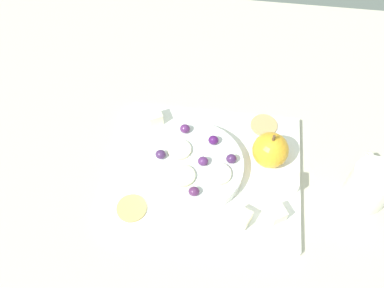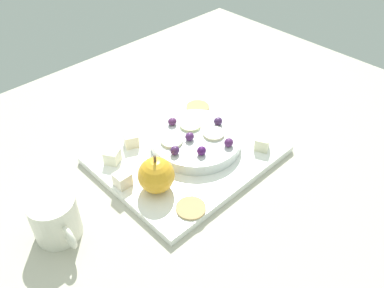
% 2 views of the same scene
% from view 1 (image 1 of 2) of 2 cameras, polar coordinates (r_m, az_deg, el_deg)
% --- Properties ---
extents(table, '(1.32, 1.02, 0.04)m').
position_cam_1_polar(table, '(0.85, 3.21, -4.17)').
color(table, '#BBB6A3').
rests_on(table, ground).
extents(platter, '(0.34, 0.28, 0.02)m').
position_cam_1_polar(platter, '(0.82, 1.76, -3.59)').
color(platter, white).
rests_on(platter, table).
extents(serving_dish, '(0.19, 0.19, 0.02)m').
position_cam_1_polar(serving_dish, '(0.80, -0.22, -2.90)').
color(serving_dish, silver).
rests_on(serving_dish, platter).
extents(apple_whole, '(0.07, 0.07, 0.07)m').
position_cam_1_polar(apple_whole, '(0.81, 9.92, -0.76)').
color(apple_whole, gold).
rests_on(apple_whole, platter).
extents(apple_stem, '(0.01, 0.00, 0.01)m').
position_cam_1_polar(apple_stem, '(0.77, 10.33, 0.83)').
color(apple_stem, brown).
rests_on(apple_stem, apple_whole).
extents(cheese_cube_0, '(0.04, 0.04, 0.03)m').
position_cam_1_polar(cheese_cube_0, '(0.87, -5.20, 3.56)').
color(cheese_cube_0, '#F9F3CA').
rests_on(cheese_cube_0, platter).
extents(cheese_cube_1, '(0.04, 0.04, 0.03)m').
position_cam_1_polar(cheese_cube_1, '(0.76, 6.23, -9.57)').
color(cheese_cube_1, '#F4E5BD').
rests_on(cheese_cube_1, platter).
extents(cheese_cube_2, '(0.04, 0.04, 0.03)m').
position_cam_1_polar(cheese_cube_2, '(0.77, 10.65, -8.93)').
color(cheese_cube_2, '#EFECCE').
rests_on(cheese_cube_2, platter).
extents(cheese_cube_3, '(0.03, 0.03, 0.03)m').
position_cam_1_polar(cheese_cube_3, '(0.80, 12.44, -4.84)').
color(cheese_cube_3, silver).
rests_on(cheese_cube_3, platter).
extents(cracker_0, '(0.05, 0.05, 0.00)m').
position_cam_1_polar(cracker_0, '(0.78, -8.26, -8.29)').
color(cracker_0, tan).
rests_on(cracker_0, platter).
extents(cracker_1, '(0.05, 0.05, 0.00)m').
position_cam_1_polar(cracker_1, '(0.88, 9.10, 2.47)').
color(cracker_1, tan).
rests_on(cracker_1, platter).
extents(grape_0, '(0.02, 0.02, 0.02)m').
position_cam_1_polar(grape_0, '(0.75, -0.10, -6.18)').
color(grape_0, '#542655').
rests_on(grape_0, serving_dish).
extents(grape_1, '(0.02, 0.02, 0.02)m').
position_cam_1_polar(grape_1, '(0.79, -4.46, -1.33)').
color(grape_1, '#462757').
rests_on(grape_1, serving_dish).
extents(grape_2, '(0.02, 0.02, 0.02)m').
position_cam_1_polar(grape_2, '(0.79, 4.87, -1.74)').
color(grape_2, '#462555').
rests_on(grape_2, serving_dish).
extents(grape_3, '(0.02, 0.02, 0.02)m').
position_cam_1_polar(grape_3, '(0.81, 2.50, 0.55)').
color(grape_3, '#48175D').
rests_on(grape_3, serving_dish).
extents(grape_4, '(0.02, 0.02, 0.02)m').
position_cam_1_polar(grape_4, '(0.78, 1.13, -2.23)').
color(grape_4, '#532762').
rests_on(grape_4, serving_dish).
extents(grape_5, '(0.02, 0.02, 0.02)m').
position_cam_1_polar(grape_5, '(0.82, -1.25, 2.05)').
color(grape_5, '#55255F').
rests_on(grape_5, serving_dish).
extents(apple_slice_0, '(0.04, 0.04, 0.01)m').
position_cam_1_polar(apple_slice_0, '(0.78, 3.26, -3.91)').
color(apple_slice_0, beige).
rests_on(apple_slice_0, serving_dish).
extents(apple_slice_1, '(0.04, 0.04, 0.01)m').
position_cam_1_polar(apple_slice_1, '(0.77, -1.54, -4.16)').
color(apple_slice_1, beige).
rests_on(apple_slice_1, serving_dish).
extents(apple_slice_2, '(0.04, 0.04, 0.01)m').
position_cam_1_polar(apple_slice_2, '(0.80, -2.00, -0.72)').
color(apple_slice_2, '#EFE8B9').
rests_on(apple_slice_2, serving_dish).
extents(cup, '(0.08, 0.11, 0.08)m').
position_cam_1_polar(cup, '(0.83, 21.97, -4.99)').
color(cup, white).
rests_on(cup, table).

